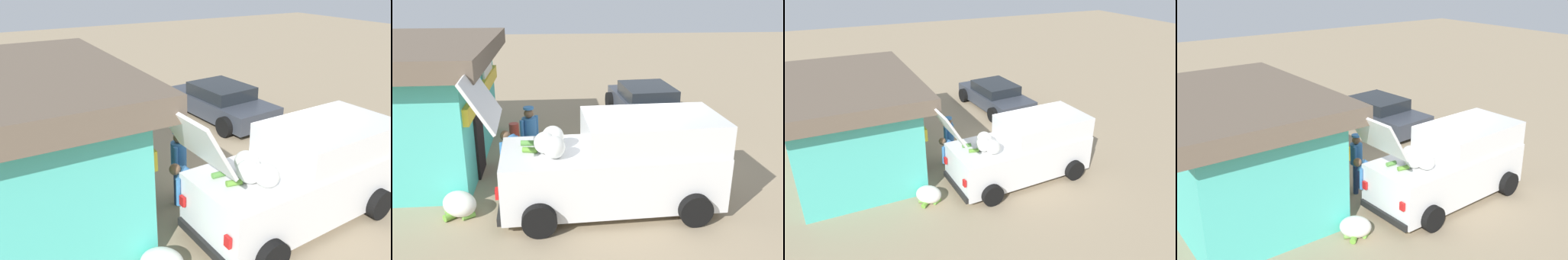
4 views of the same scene
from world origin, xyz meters
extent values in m
plane|color=#9E896B|center=(0.00, 0.00, 0.00)|extent=(60.00, 60.00, 0.00)
cube|color=#4CC6B7|center=(1.31, 5.04, 1.33)|extent=(5.09, 3.45, 2.66)
cube|color=yellow|center=(1.33, 3.28, 1.86)|extent=(4.80, 0.17, 0.36)
cube|color=black|center=(0.42, 3.30, 1.00)|extent=(0.90, 0.07, 2.00)
cube|color=white|center=(2.44, 3.31, 2.13)|extent=(1.50, 0.07, 0.60)
cube|color=brown|center=(1.31, 5.04, 2.88)|extent=(5.88, 4.24, 0.44)
cube|color=white|center=(-1.44, 0.38, 0.74)|extent=(1.98, 4.43, 1.11)
cube|color=white|center=(-1.40, -0.45, 1.61)|extent=(1.83, 2.77, 0.64)
cube|color=black|center=(-1.34, -1.75, 1.58)|extent=(1.51, 0.15, 0.49)
cube|color=white|center=(-1.56, 2.82, 2.39)|extent=(1.63, 0.67, 0.95)
ellipsoid|color=silver|center=(-1.32, 1.53, 1.51)|extent=(0.53, 0.44, 0.44)
ellipsoid|color=silver|center=(-1.83, 1.51, 1.50)|extent=(0.50, 0.42, 0.42)
ellipsoid|color=silver|center=(-1.58, 1.69, 1.50)|extent=(0.50, 0.42, 0.42)
cylinder|color=#5B9D43|center=(-1.17, 2.05, 1.35)|extent=(0.12, 0.27, 0.11)
cylinder|color=#629F34|center=(-1.55, 1.98, 1.35)|extent=(0.17, 0.30, 0.11)
cylinder|color=#4D8E43|center=(-1.34, 1.50, 1.35)|extent=(0.18, 0.23, 0.11)
cube|color=black|center=(-1.55, 2.59, 0.26)|extent=(1.69, 0.16, 0.16)
cube|color=red|center=(-2.24, 2.57, 0.79)|extent=(0.14, 0.07, 0.20)
cube|color=red|center=(-0.85, 2.63, 0.79)|extent=(0.14, 0.07, 0.20)
cylinder|color=black|center=(-2.33, -1.15, 0.32)|extent=(0.25, 0.66, 0.65)
cylinder|color=black|center=(-0.41, -1.05, 0.32)|extent=(0.25, 0.66, 0.65)
cylinder|color=black|center=(-2.47, 1.81, 0.32)|extent=(0.25, 0.66, 0.65)
cylinder|color=black|center=(-0.55, 1.90, 0.32)|extent=(0.25, 0.66, 0.65)
cube|color=#383D47|center=(4.24, -1.60, 0.47)|extent=(4.25, 2.14, 0.58)
cube|color=#1E2328|center=(4.24, -1.60, 0.97)|extent=(2.10, 1.74, 0.42)
cylinder|color=black|center=(2.76, -0.77, 0.32)|extent=(0.66, 0.28, 0.64)
cylinder|color=black|center=(2.93, -2.68, 0.32)|extent=(0.66, 0.28, 0.64)
cylinder|color=black|center=(5.55, -0.52, 0.32)|extent=(0.66, 0.28, 0.64)
cylinder|color=black|center=(5.72, -2.44, 0.32)|extent=(0.66, 0.28, 0.64)
cylinder|color=navy|center=(0.18, 2.21, 0.41)|extent=(0.15, 0.15, 0.82)
cylinder|color=navy|center=(0.44, 1.98, 0.41)|extent=(0.15, 0.15, 0.82)
cylinder|color=#3872B2|center=(0.31, 2.10, 1.12)|extent=(0.48, 0.48, 0.58)
sphere|color=brown|center=(0.31, 2.10, 1.52)|extent=(0.22, 0.22, 0.22)
cylinder|color=#3872B2|center=(0.31, 2.10, 1.65)|extent=(0.25, 0.25, 0.05)
cylinder|color=#3872B2|center=(0.13, 2.26, 1.13)|extent=(0.09, 0.09, 0.55)
cylinder|color=#3872B2|center=(0.49, 1.93, 1.13)|extent=(0.09, 0.09, 0.55)
cylinder|color=navy|center=(-0.92, 2.21, 0.42)|extent=(0.15, 0.15, 0.84)
cylinder|color=navy|center=(-0.64, 2.01, 0.42)|extent=(0.15, 0.15, 0.84)
cylinder|color=#3872B2|center=(-0.65, 2.31, 1.01)|extent=(0.67, 0.75, 0.63)
sphere|color=brown|center=(-0.46, 2.58, 1.26)|extent=(0.23, 0.23, 0.23)
cylinder|color=#3872B2|center=(-0.70, 2.64, 0.91)|extent=(0.09, 0.09, 0.56)
cylinder|color=#3872B2|center=(-0.31, 2.36, 0.91)|extent=(0.09, 0.09, 0.56)
ellipsoid|color=silver|center=(-1.59, 3.42, 0.25)|extent=(0.93, 0.94, 0.49)
cylinder|color=#6D993F|center=(-1.32, 3.51, 0.05)|extent=(0.30, 0.25, 0.11)
cylinder|color=#6FB445|center=(-1.74, 3.23, 0.06)|extent=(0.23, 0.27, 0.11)
cylinder|color=#66A136|center=(-1.77, 3.60, 0.07)|extent=(0.26, 0.26, 0.15)
cylinder|color=#6B9D43|center=(-1.60, 3.58, 0.06)|extent=(0.24, 0.32, 0.11)
cylinder|color=#5FB437|center=(-1.39, 3.34, 0.05)|extent=(0.17, 0.26, 0.11)
cylinder|color=#BF3F33|center=(3.00, 2.75, 0.19)|extent=(0.30, 0.30, 0.38)
camera|label=1|loc=(-6.26, 5.48, 4.76)|focal=35.42mm
camera|label=2|loc=(-9.11, 1.45, 4.41)|focal=38.30mm
camera|label=3|loc=(-10.08, 5.61, 6.43)|focal=33.38mm
camera|label=4|loc=(-9.42, 8.64, 6.05)|focal=42.73mm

